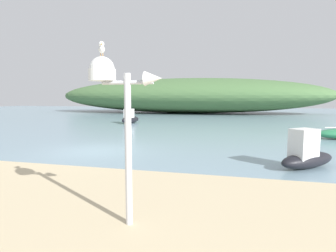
% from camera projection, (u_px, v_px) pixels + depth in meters
% --- Properties ---
extents(ground_plane, '(120.00, 120.00, 0.00)m').
position_uv_depth(ground_plane, '(97.00, 151.00, 12.74)').
color(ground_plane, '#7A99A8').
extents(distant_hill, '(44.76, 14.37, 5.65)m').
position_uv_depth(distant_hill, '(187.00, 96.00, 44.63)').
color(distant_hill, '#476B3D').
rests_on(distant_hill, ground).
extents(mast_structure, '(1.32, 0.47, 2.98)m').
position_uv_depth(mast_structure, '(113.00, 89.00, 4.71)').
color(mast_structure, silver).
rests_on(mast_structure, beach_sand).
extents(seagull_on_radar, '(0.22, 0.32, 0.24)m').
position_uv_depth(seagull_on_radar, '(102.00, 48.00, 4.67)').
color(seagull_on_radar, orange).
rests_on(seagull_on_radar, mast_structure).
extents(motorboat_west_reach, '(1.37, 2.65, 1.43)m').
position_uv_depth(motorboat_west_reach, '(130.00, 118.00, 26.17)').
color(motorboat_west_reach, black).
rests_on(motorboat_west_reach, ground).
extents(motorboat_far_right, '(2.41, 2.26, 1.41)m').
position_uv_depth(motorboat_far_right, '(306.00, 155.00, 9.49)').
color(motorboat_far_right, black).
rests_on(motorboat_far_right, ground).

